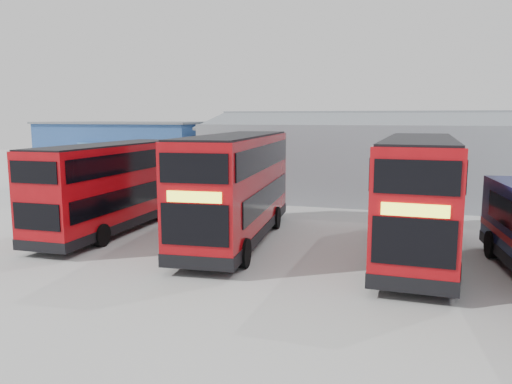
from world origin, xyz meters
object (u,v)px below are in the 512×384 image
double_decker_left (110,189)px  panel_van (58,178)px  double_decker_right (417,198)px  maintenance_shed (437,160)px  double_decker_centre (236,189)px  office_block (134,155)px

double_decker_left → panel_van: (-9.31, 7.87, -0.75)m
double_decker_left → double_decker_right: bearing=179.0°
double_decker_right → maintenance_shed: bearing=86.4°
double_decker_left → double_decker_right: double_decker_right is taller
double_decker_left → double_decker_centre: 6.32m
double_decker_centre → panel_van: (-15.62, 7.68, -0.99)m
office_block → maintenance_shed: maintenance_shed is taller
double_decker_right → panel_van: size_ratio=1.95×
panel_van → double_decker_centre: bearing=-21.2°
office_block → double_decker_right: bearing=-33.2°
double_decker_left → maintenance_shed: bearing=-135.3°
maintenance_shed → panel_van: 25.71m
double_decker_left → office_block: bearing=-64.3°
office_block → double_decker_centre: bearing=-45.5°
maintenance_shed → double_decker_right: size_ratio=2.74×
maintenance_shed → panel_van: maintenance_shed is taller
maintenance_shed → double_decker_left: bearing=-134.4°
maintenance_shed → double_decker_left: size_ratio=3.04×
office_block → panel_van: bearing=-113.9°
office_block → double_decker_left: 15.15m
office_block → double_decker_right: 24.73m
double_decker_left → double_decker_centre: size_ratio=0.89×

